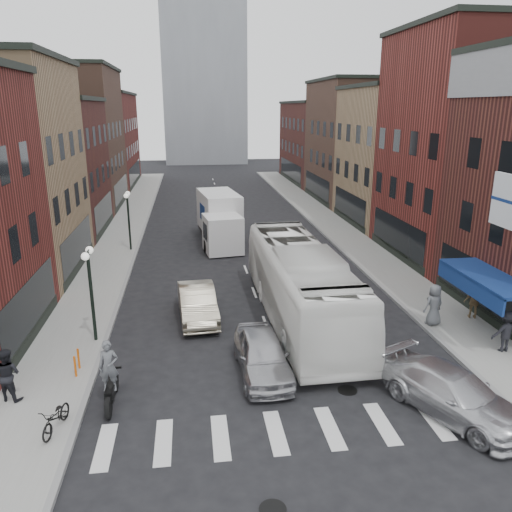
{
  "coord_description": "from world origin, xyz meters",
  "views": [
    {
      "loc": [
        -3.24,
        -15.88,
        9.57
      ],
      "look_at": [
        -0.25,
        6.46,
        2.82
      ],
      "focal_mm": 35.0,
      "sensor_mm": 36.0,
      "label": 1
    }
  ],
  "objects": [
    {
      "name": "ground",
      "position": [
        0.0,
        0.0,
        0.0
      ],
      "size": [
        160.0,
        160.0,
        0.0
      ],
      "primitive_type": "plane",
      "color": "black",
      "rests_on": "ground"
    },
    {
      "name": "sidewalk_left",
      "position": [
        -8.5,
        22.0,
        0.07
      ],
      "size": [
        3.0,
        74.0,
        0.15
      ],
      "primitive_type": "cube",
      "color": "gray",
      "rests_on": "ground"
    },
    {
      "name": "sidewalk_right",
      "position": [
        8.5,
        22.0,
        0.07
      ],
      "size": [
        3.0,
        74.0,
        0.15
      ],
      "primitive_type": "cube",
      "color": "gray",
      "rests_on": "ground"
    },
    {
      "name": "curb_left",
      "position": [
        -7.0,
        22.0,
        0.0
      ],
      "size": [
        0.2,
        74.0,
        0.16
      ],
      "primitive_type": "cube",
      "color": "gray",
      "rests_on": "ground"
    },
    {
      "name": "curb_right",
      "position": [
        7.0,
        22.0,
        0.0
      ],
      "size": [
        0.2,
        74.0,
        0.16
      ],
      "primitive_type": "cube",
      "color": "gray",
      "rests_on": "ground"
    },
    {
      "name": "crosswalk_stripes",
      "position": [
        0.0,
        -3.0,
        0.0
      ],
      "size": [
        12.0,
        2.2,
        0.01
      ],
      "primitive_type": "cube",
      "color": "silver",
      "rests_on": "ground"
    },
    {
      "name": "bldg_left_mid_b",
      "position": [
        -14.99,
        24.0,
        5.15
      ],
      "size": [
        10.3,
        10.2,
        10.3
      ],
      "color": "#4A1D1A",
      "rests_on": "ground"
    },
    {
      "name": "bldg_left_far_a",
      "position": [
        -14.99,
        35.0,
        6.65
      ],
      "size": [
        10.3,
        12.2,
        13.3
      ],
      "color": "brown",
      "rests_on": "ground"
    },
    {
      "name": "bldg_left_far_b",
      "position": [
        -14.99,
        49.0,
        5.65
      ],
      "size": [
        10.3,
        16.2,
        11.3
      ],
      "color": "maroon",
      "rests_on": "ground"
    },
    {
      "name": "bldg_right_mid_a",
      "position": [
        15.0,
        14.0,
        7.15
      ],
      "size": [
        10.3,
        10.2,
        14.3
      ],
      "color": "maroon",
      "rests_on": "ground"
    },
    {
      "name": "bldg_right_mid_b",
      "position": [
        14.99,
        24.0,
        5.65
      ],
      "size": [
        10.3,
        10.2,
        11.3
      ],
      "color": "#A37F5A",
      "rests_on": "ground"
    },
    {
      "name": "bldg_right_far_a",
      "position": [
        14.99,
        35.0,
        6.15
      ],
      "size": [
        10.3,
        12.2,
        12.3
      ],
      "color": "brown",
      "rests_on": "ground"
    },
    {
      "name": "bldg_right_far_b",
      "position": [
        14.99,
        49.0,
        5.15
      ],
      "size": [
        10.3,
        16.2,
        10.3
      ],
      "color": "#4A1D1A",
      "rests_on": "ground"
    },
    {
      "name": "awning_blue",
      "position": [
        8.93,
        2.5,
        2.63
      ],
      "size": [
        1.8,
        5.0,
        0.78
      ],
      "color": "navy",
      "rests_on": "ground"
    },
    {
      "name": "distant_tower",
      "position": [
        0.0,
        78.0,
        25.0
      ],
      "size": [
        14.0,
        14.0,
        50.0
      ],
      "primitive_type": "cube",
      "color": "#9399A0",
      "rests_on": "ground"
    },
    {
      "name": "streetlamp_near",
      "position": [
        -7.4,
        4.0,
        2.91
      ],
      "size": [
        0.32,
        1.22,
        4.11
      ],
      "color": "black",
      "rests_on": "ground"
    },
    {
      "name": "streetlamp_far",
      "position": [
        -7.4,
        18.0,
        2.91
      ],
      "size": [
        0.32,
        1.22,
        4.11
      ],
      "color": "black",
      "rests_on": "ground"
    },
    {
      "name": "bike_rack",
      "position": [
        -7.6,
        1.3,
        0.55
      ],
      "size": [
        0.08,
        0.68,
        0.8
      ],
      "color": "#D8590C",
      "rests_on": "sidewalk_left"
    },
    {
      "name": "box_truck",
      "position": [
        -1.13,
        19.49,
        1.75
      ],
      "size": [
        3.19,
        8.4,
        3.54
      ],
      "rotation": [
        0.0,
        0.0,
        0.14
      ],
      "color": "white",
      "rests_on": "ground"
    },
    {
      "name": "motorcycle_rider",
      "position": [
        -6.08,
        -0.79,
        1.1
      ],
      "size": [
        0.64,
        2.3,
        2.34
      ],
      "rotation": [
        0.0,
        0.0,
        0.01
      ],
      "color": "black",
      "rests_on": "ground"
    },
    {
      "name": "transit_bus",
      "position": [
        1.65,
        5.26,
        1.78
      ],
      "size": [
        3.24,
        12.82,
        3.56
      ],
      "primitive_type": "imported",
      "rotation": [
        0.0,
        0.0,
        0.02
      ],
      "color": "white",
      "rests_on": "ground"
    },
    {
      "name": "sedan_left_near",
      "position": [
        -0.8,
        0.58,
        0.77
      ],
      "size": [
        1.94,
        4.56,
        1.54
      ],
      "primitive_type": "imported",
      "rotation": [
        0.0,
        0.0,
        0.03
      ],
      "color": "#B6B5BA",
      "rests_on": "ground"
    },
    {
      "name": "sedan_left_far",
      "position": [
        -3.08,
        6.0,
        0.77
      ],
      "size": [
        1.94,
        4.78,
        1.54
      ],
      "primitive_type": "imported",
      "rotation": [
        0.0,
        0.0,
        0.07
      ],
      "color": "#BAB097",
      "rests_on": "ground"
    },
    {
      "name": "curb_car",
      "position": [
        4.93,
        -2.75,
        0.73
      ],
      "size": [
        4.02,
        5.45,
        1.47
      ],
      "primitive_type": "imported",
      "rotation": [
        0.0,
        0.0,
        0.44
      ],
      "color": "silver",
      "rests_on": "ground"
    },
    {
      "name": "parked_bicycle",
      "position": [
        -7.5,
        -2.19,
        0.58
      ],
      "size": [
        0.93,
        1.72,
        0.86
      ],
      "primitive_type": "imported",
      "rotation": [
        0.0,
        0.0,
        -0.23
      ],
      "color": "black",
      "rests_on": "sidewalk_left"
    },
    {
      "name": "ped_left_solo",
      "position": [
        -9.47,
        -0.23,
        1.07
      ],
      "size": [
        1.01,
        0.78,
        1.83
      ],
      "primitive_type": "imported",
      "rotation": [
        0.0,
        0.0,
        2.8
      ],
      "color": "black",
      "rests_on": "sidewalk_left"
    },
    {
      "name": "ped_right_a",
      "position": [
        9.01,
        0.78,
        1.01
      ],
      "size": [
        1.15,
        0.64,
        1.72
      ],
      "primitive_type": "imported",
      "rotation": [
        0.0,
        0.0,
        3.22
      ],
      "color": "black",
      "rests_on": "sidewalk_right"
    },
    {
      "name": "ped_right_b",
      "position": [
        9.6,
        4.0,
        0.93
      ],
      "size": [
        1.02,
        0.75,
        1.57
      ],
      "primitive_type": "imported",
      "rotation": [
        0.0,
        0.0,
        2.78
      ],
      "color": "olive",
      "rests_on": "sidewalk_right"
    },
    {
      "name": "ped_right_c",
      "position": [
        7.4,
        3.57,
        1.09
      ],
      "size": [
        1.04,
        0.8,
        1.89
      ],
      "primitive_type": "imported",
      "rotation": [
        0.0,
        0.0,
        3.38
      ],
      "color": "slate",
      "rests_on": "sidewalk_right"
    }
  ]
}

